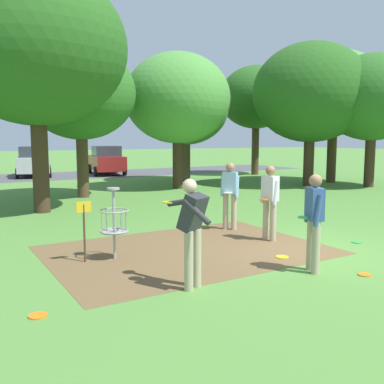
{
  "coord_description": "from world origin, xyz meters",
  "views": [
    {
      "loc": [
        -6.47,
        -6.25,
        2.32
      ],
      "look_at": [
        -1.01,
        2.82,
        1.0
      ],
      "focal_mm": 40.38,
      "sensor_mm": 36.0,
      "label": 1
    }
  ],
  "objects_px": {
    "frisbee_mid_grass": "(365,275)",
    "tree_mid_left": "(35,48)",
    "tree_far_center": "(177,99)",
    "player_waiting_right": "(314,217)",
    "parked_car_center_right": "(106,160)",
    "tree_far_right": "(373,98)",
    "player_waiting_left": "(230,192)",
    "tree_mid_right": "(256,98)",
    "frisbee_by_tee": "(357,242)",
    "player_throwing": "(192,226)",
    "parked_car_center_left": "(34,161)",
    "disc_golf_basket": "(111,221)",
    "frisbee_near_basket": "(38,316)",
    "tree_mid_center": "(334,93)",
    "player_foreground_watching": "(270,198)",
    "tree_far_left": "(80,93)",
    "frisbee_far_left": "(282,257)",
    "tree_near_left": "(311,93)",
    "tree_near_right": "(186,109)"
  },
  "relations": [
    {
      "from": "tree_mid_left",
      "to": "tree_mid_right",
      "type": "distance_m",
      "value": 16.85
    },
    {
      "from": "player_waiting_right",
      "to": "parked_car_center_left",
      "type": "xyz_separation_m",
      "value": [
        -0.24,
        22.55,
        -0.05
      ]
    },
    {
      "from": "parked_car_center_left",
      "to": "frisbee_far_left",
      "type": "bearing_deg",
      "value": -88.88
    },
    {
      "from": "frisbee_near_basket",
      "to": "tree_mid_center",
      "type": "distance_m",
      "value": 20.26
    },
    {
      "from": "player_waiting_right",
      "to": "tree_far_center",
      "type": "xyz_separation_m",
      "value": [
        4.2,
        12.35,
        3.16
      ]
    },
    {
      "from": "tree_far_left",
      "to": "tree_mid_right",
      "type": "bearing_deg",
      "value": 21.29
    },
    {
      "from": "player_throwing",
      "to": "tree_far_center",
      "type": "height_order",
      "value": "tree_far_center"
    },
    {
      "from": "tree_far_right",
      "to": "tree_mid_left",
      "type": "bearing_deg",
      "value": 177.57
    },
    {
      "from": "frisbee_far_left",
      "to": "disc_golf_basket",
      "type": "bearing_deg",
      "value": 151.06
    },
    {
      "from": "disc_golf_basket",
      "to": "player_waiting_right",
      "type": "height_order",
      "value": "player_waiting_right"
    },
    {
      "from": "parked_car_center_right",
      "to": "disc_golf_basket",
      "type": "bearing_deg",
      "value": -109.68
    },
    {
      "from": "tree_far_center",
      "to": "parked_car_center_right",
      "type": "relative_size",
      "value": 1.39
    },
    {
      "from": "frisbee_mid_grass",
      "to": "disc_golf_basket",
      "type": "bearing_deg",
      "value": 136.6
    },
    {
      "from": "player_waiting_right",
      "to": "tree_mid_left",
      "type": "distance_m",
      "value": 10.04
    },
    {
      "from": "player_throwing",
      "to": "tree_mid_center",
      "type": "height_order",
      "value": "tree_mid_center"
    },
    {
      "from": "player_waiting_right",
      "to": "tree_far_left",
      "type": "distance_m",
      "value": 11.99
    },
    {
      "from": "tree_near_right",
      "to": "parked_car_center_right",
      "type": "height_order",
      "value": "tree_near_right"
    },
    {
      "from": "tree_mid_left",
      "to": "player_waiting_left",
      "type": "bearing_deg",
      "value": -55.54
    },
    {
      "from": "player_throwing",
      "to": "parked_car_center_right",
      "type": "distance_m",
      "value": 22.21
    },
    {
      "from": "tree_near_right",
      "to": "tree_mid_left",
      "type": "bearing_deg",
      "value": -144.77
    },
    {
      "from": "player_foreground_watching",
      "to": "tree_near_right",
      "type": "xyz_separation_m",
      "value": [
        5.32,
        12.9,
        2.94
      ]
    },
    {
      "from": "tree_far_left",
      "to": "parked_car_center_right",
      "type": "bearing_deg",
      "value": 65.38
    },
    {
      "from": "frisbee_far_left",
      "to": "tree_far_left",
      "type": "relative_size",
      "value": 0.04
    },
    {
      "from": "tree_mid_right",
      "to": "frisbee_by_tee",
      "type": "bearing_deg",
      "value": -122.22
    },
    {
      "from": "tree_mid_right",
      "to": "tree_mid_left",
      "type": "bearing_deg",
      "value": -152.52
    },
    {
      "from": "tree_mid_center",
      "to": "parked_car_center_left",
      "type": "bearing_deg",
      "value": 136.6
    },
    {
      "from": "tree_mid_center",
      "to": "tree_far_right",
      "type": "xyz_separation_m",
      "value": [
        -0.09,
        -2.39,
        -0.41
      ]
    },
    {
      "from": "frisbee_mid_grass",
      "to": "tree_far_center",
      "type": "height_order",
      "value": "tree_far_center"
    },
    {
      "from": "frisbee_near_basket",
      "to": "tree_mid_right",
      "type": "height_order",
      "value": "tree_mid_right"
    },
    {
      "from": "frisbee_mid_grass",
      "to": "tree_mid_left",
      "type": "xyz_separation_m",
      "value": [
        -3.31,
        9.38,
        5.03
      ]
    },
    {
      "from": "player_throwing",
      "to": "parked_car_center_left",
      "type": "xyz_separation_m",
      "value": [
        1.99,
        22.18,
        -0.06
      ]
    },
    {
      "from": "parked_car_center_left",
      "to": "frisbee_near_basket",
      "type": "bearing_deg",
      "value": -100.97
    },
    {
      "from": "player_waiting_right",
      "to": "tree_near_left",
      "type": "height_order",
      "value": "tree_near_left"
    },
    {
      "from": "player_foreground_watching",
      "to": "frisbee_by_tee",
      "type": "relative_size",
      "value": 7.76
    },
    {
      "from": "disc_golf_basket",
      "to": "frisbee_by_tee",
      "type": "bearing_deg",
      "value": -16.82
    },
    {
      "from": "tree_near_left",
      "to": "tree_mid_right",
      "type": "relative_size",
      "value": 1.0
    },
    {
      "from": "player_foreground_watching",
      "to": "tree_mid_left",
      "type": "relative_size",
      "value": 0.23
    },
    {
      "from": "disc_golf_basket",
      "to": "parked_car_center_left",
      "type": "distance_m",
      "value": 20.14
    },
    {
      "from": "frisbee_mid_grass",
      "to": "tree_far_center",
      "type": "xyz_separation_m",
      "value": [
        3.58,
        12.95,
        4.12
      ]
    },
    {
      "from": "player_throwing",
      "to": "tree_far_right",
      "type": "relative_size",
      "value": 0.27
    },
    {
      "from": "tree_far_right",
      "to": "parked_car_center_right",
      "type": "distance_m",
      "value": 16.19
    },
    {
      "from": "player_throwing",
      "to": "tree_far_right",
      "type": "bearing_deg",
      "value": 28.0
    },
    {
      "from": "tree_near_left",
      "to": "tree_mid_center",
      "type": "relative_size",
      "value": 1.0
    },
    {
      "from": "player_foreground_watching",
      "to": "parked_car_center_left",
      "type": "distance_m",
      "value": 20.39
    },
    {
      "from": "player_waiting_right",
      "to": "tree_mid_center",
      "type": "height_order",
      "value": "tree_mid_center"
    },
    {
      "from": "disc_golf_basket",
      "to": "tree_far_right",
      "type": "relative_size",
      "value": 0.22
    },
    {
      "from": "tree_far_right",
      "to": "player_waiting_left",
      "type": "bearing_deg",
      "value": -158.6
    },
    {
      "from": "tree_mid_left",
      "to": "tree_far_center",
      "type": "xyz_separation_m",
      "value": [
        6.89,
        3.57,
        -0.91
      ]
    },
    {
      "from": "player_throwing",
      "to": "parked_car_center_left",
      "type": "relative_size",
      "value": 0.38
    },
    {
      "from": "frisbee_by_tee",
      "to": "parked_car_center_left",
      "type": "distance_m",
      "value": 21.74
    }
  ]
}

